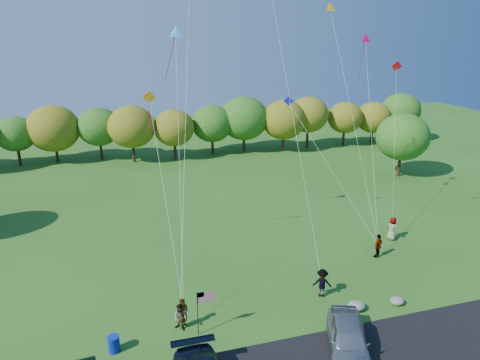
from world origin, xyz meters
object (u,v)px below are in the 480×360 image
at_px(flyer_d, 378,246).
at_px(trash_barrel, 114,344).
at_px(flyer_b, 180,317).
at_px(flyer_a, 184,313).
at_px(flyer_c, 322,283).
at_px(flyer_e, 392,229).
at_px(minivan_silver, 348,339).

distance_m(flyer_d, trash_barrel, 19.75).
distance_m(flyer_b, trash_barrel, 3.73).
bearing_deg(flyer_a, trash_barrel, 142.96).
bearing_deg(flyer_c, flyer_a, 27.18).
xyz_separation_m(flyer_b, trash_barrel, (-3.63, -0.76, -0.36)).
relative_size(flyer_b, flyer_d, 0.88).
bearing_deg(flyer_b, flyer_e, 61.50).
distance_m(flyer_c, flyer_d, 7.22).
bearing_deg(trash_barrel, flyer_b, 11.78).
bearing_deg(flyer_b, trash_barrel, -126.20).
bearing_deg(flyer_a, flyer_d, -35.59).
xyz_separation_m(flyer_c, flyer_d, (6.33, 3.46, -0.02)).
xyz_separation_m(minivan_silver, flyer_e, (10.14, 10.79, 0.06)).
bearing_deg(flyer_a, flyer_e, -31.31).
bearing_deg(minivan_silver, trash_barrel, -174.16).
height_order(flyer_a, flyer_c, flyer_c).
relative_size(flyer_a, flyer_b, 1.14).
xyz_separation_m(flyer_b, flyer_e, (18.21, 6.44, 0.15)).
distance_m(flyer_b, flyer_e, 19.32).
relative_size(flyer_c, trash_barrel, 2.07).
distance_m(flyer_e, trash_barrel, 23.00).
xyz_separation_m(minivan_silver, flyer_d, (7.39, 8.58, 0.01)).
height_order(flyer_b, flyer_d, flyer_d).
relative_size(flyer_c, flyer_d, 1.02).
bearing_deg(flyer_b, flyer_a, 79.49).
bearing_deg(trash_barrel, flyer_c, 6.86).
relative_size(flyer_a, flyer_e, 0.96).
distance_m(flyer_c, trash_barrel, 12.87).
distance_m(minivan_silver, flyer_b, 9.17).
relative_size(flyer_a, flyer_d, 1.00).
height_order(flyer_d, trash_barrel, flyer_d).
distance_m(minivan_silver, flyer_d, 11.33).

